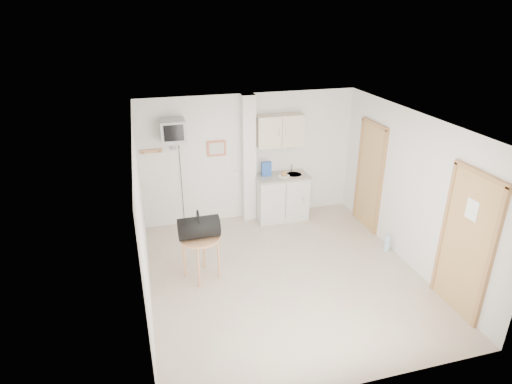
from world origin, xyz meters
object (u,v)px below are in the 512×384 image
object	(u,v)px
crt_television	(173,132)
round_table	(200,243)
duffel_bag	(199,227)
water_bottle	(387,243)

from	to	relation	value
crt_television	round_table	distance (m)	2.15
crt_television	duffel_bag	bearing A→B (deg)	-84.80
round_table	duffel_bag	xyz separation A→B (m)	(-0.01, -0.01, 0.27)
round_table	water_bottle	size ratio (longest dim) A/B	2.26
crt_television	round_table	xyz separation A→B (m)	(0.17, -1.69, -1.32)
crt_television	round_table	size ratio (longest dim) A/B	2.99
round_table	water_bottle	distance (m)	3.30
water_bottle	duffel_bag	bearing A→B (deg)	178.93
crt_television	duffel_bag	world-z (taller)	crt_television
crt_television	water_bottle	xyz separation A→B (m)	(3.43, -1.76, -1.79)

